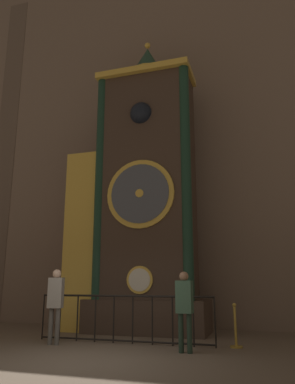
% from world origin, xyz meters
% --- Properties ---
extents(ground_plane, '(28.00, 28.00, 0.00)m').
position_xyz_m(ground_plane, '(0.00, 0.00, 0.00)').
color(ground_plane, brown).
extents(cathedral_back_wall, '(24.00, 0.32, 15.36)m').
position_xyz_m(cathedral_back_wall, '(-0.09, 5.81, 7.67)').
color(cathedral_back_wall, '#7A6656').
rests_on(cathedral_back_wall, ground_plane).
extents(clock_tower, '(4.33, 1.80, 9.49)m').
position_xyz_m(clock_tower, '(-0.33, 4.27, 3.95)').
color(clock_tower, '#423328').
rests_on(clock_tower, ground_plane).
extents(railing_fence, '(4.46, 0.05, 1.12)m').
position_xyz_m(railing_fence, '(-0.02, 2.34, 0.61)').
color(railing_fence, black).
rests_on(railing_fence, ground_plane).
extents(visitor_near, '(0.38, 0.28, 1.72)m').
position_xyz_m(visitor_near, '(-1.49, 1.65, 1.04)').
color(visitor_near, '#58554F').
rests_on(visitor_near, ground_plane).
extents(visitor_far, '(0.36, 0.24, 1.64)m').
position_xyz_m(visitor_far, '(1.67, 1.54, 0.98)').
color(visitor_far, '#213427').
rests_on(visitor_far, ground_plane).
extents(stanchion_post, '(0.28, 0.28, 0.96)m').
position_xyz_m(stanchion_post, '(2.62, 2.55, 0.30)').
color(stanchion_post, '#B28E33').
rests_on(stanchion_post, ground_plane).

